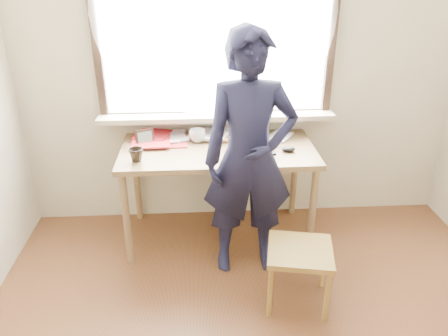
{
  "coord_description": "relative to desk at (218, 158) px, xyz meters",
  "views": [
    {
      "loc": [
        -0.35,
        -1.37,
        2.04
      ],
      "look_at": [
        -0.2,
        0.95,
        0.93
      ],
      "focal_mm": 35.0,
      "sensor_mm": 36.0,
      "label": 1
    }
  ],
  "objects": [
    {
      "name": "desk_clutter",
      "position": [
        -0.28,
        0.18,
        0.1
      ],
      "size": [
        0.78,
        0.5,
        0.04
      ],
      "color": "#F19D38",
      "rests_on": "desk"
    },
    {
      "name": "book_b",
      "position": [
        0.43,
        0.23,
        0.09
      ],
      "size": [
        0.26,
        0.27,
        0.02
      ],
      "primitive_type": "imported",
      "rotation": [
        0.0,
        0.0,
        -0.59
      ],
      "color": "white",
      "rests_on": "desk"
    },
    {
      "name": "book_a",
      "position": [
        -0.45,
        0.19,
        0.09
      ],
      "size": [
        0.28,
        0.32,
        0.03
      ],
      "primitive_type": "imported",
      "rotation": [
        0.0,
        0.0,
        0.3
      ],
      "color": "white",
      "rests_on": "desk"
    },
    {
      "name": "mouse",
      "position": [
        0.51,
        -0.1,
        0.1
      ],
      "size": [
        0.1,
        0.07,
        0.04
      ],
      "primitive_type": "ellipsoid",
      "color": "black",
      "rests_on": "desk"
    },
    {
      "name": "desk",
      "position": [
        0.0,
        0.0,
        0.0
      ],
      "size": [
        1.45,
        0.72,
        0.78
      ],
      "color": "brown",
      "rests_on": "ground"
    },
    {
      "name": "room_shell",
      "position": [
        0.18,
        -1.43,
        0.94
      ],
      "size": [
        3.52,
        4.02,
        2.61
      ],
      "color": "#C1B79B",
      "rests_on": "ground"
    },
    {
      "name": "picture_frame",
      "position": [
        -0.55,
        0.1,
        0.14
      ],
      "size": [
        0.13,
        0.07,
        0.11
      ],
      "color": "black",
      "rests_on": "desk"
    },
    {
      "name": "person",
      "position": [
        0.19,
        -0.37,
        0.16
      ],
      "size": [
        0.64,
        0.43,
        1.71
      ],
      "primitive_type": "imported",
      "rotation": [
        0.0,
        0.0,
        0.04
      ],
      "color": "black",
      "rests_on": "ground"
    },
    {
      "name": "mug_white",
      "position": [
        -0.15,
        0.14,
        0.13
      ],
      "size": [
        0.15,
        0.15,
        0.1
      ],
      "primitive_type": "imported",
      "rotation": [
        0.0,
        0.0,
        0.21
      ],
      "color": "white",
      "rests_on": "desk"
    },
    {
      "name": "mug_dark",
      "position": [
        -0.58,
        -0.2,
        0.13
      ],
      "size": [
        0.12,
        0.12,
        0.09
      ],
      "primitive_type": "imported",
      "rotation": [
        0.0,
        0.0,
        -0.16
      ],
      "color": "black",
      "rests_on": "desk"
    },
    {
      "name": "work_chair",
      "position": [
        0.47,
        -0.79,
        -0.35
      ],
      "size": [
        0.47,
        0.45,
        0.41
      ],
      "color": "olive",
      "rests_on": "ground"
    },
    {
      "name": "laptop",
      "position": [
        0.24,
        -0.04,
        0.13
      ],
      "size": [
        0.33,
        0.28,
        0.21
      ],
      "color": "black",
      "rests_on": "desk"
    }
  ]
}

